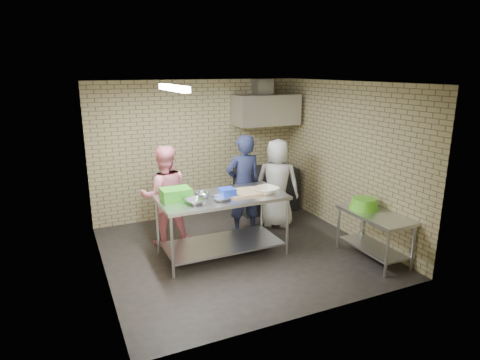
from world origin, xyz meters
name	(u,v)px	position (x,y,z in m)	size (l,w,h in m)	color
floor	(239,251)	(0.00, 0.00, 0.00)	(4.20, 4.20, 0.00)	black
ceiling	(239,82)	(0.00, 0.00, 2.70)	(4.20, 4.20, 0.00)	black
back_wall	(198,149)	(0.00, 2.00, 1.35)	(4.20, 0.06, 2.70)	tan
front_wall	(312,210)	(0.00, -2.00, 1.35)	(4.20, 0.06, 2.70)	tan
left_wall	(98,187)	(-2.10, 0.00, 1.35)	(0.06, 4.00, 2.70)	tan
right_wall	(348,159)	(2.10, 0.00, 1.35)	(0.06, 4.00, 2.70)	tan
prep_table	(222,225)	(-0.29, 0.02, 0.49)	(1.97, 0.98, 0.98)	silver
side_counter	(374,236)	(1.80, -1.10, 0.38)	(0.60, 1.20, 0.75)	silver
stove	(266,189)	(1.35, 1.65, 0.45)	(1.20, 0.70, 0.90)	black
range_hood	(266,110)	(1.35, 1.70, 2.10)	(1.30, 0.60, 0.60)	silver
hood_duct	(263,86)	(1.35, 1.85, 2.55)	(0.35, 0.30, 0.30)	#A5A8AD
wall_shelf	(274,117)	(1.65, 1.89, 1.92)	(0.80, 0.20, 0.04)	#3F2B19
fluorescent_fixture	(173,88)	(-1.00, 0.00, 2.64)	(0.10, 1.25, 0.08)	white
green_crate	(176,194)	(-0.99, 0.14, 1.07)	(0.44, 0.33, 0.17)	green
blue_tub	(227,193)	(-0.24, -0.08, 1.06)	(0.22, 0.22, 0.14)	blue
cutting_board	(243,192)	(0.06, 0.00, 1.00)	(0.60, 0.46, 0.03)	tan
mixing_bowl_a	(195,201)	(-0.79, -0.18, 1.02)	(0.31, 0.31, 0.08)	#B3B4BA
mixing_bowl_b	(203,195)	(-0.59, 0.07, 1.02)	(0.23, 0.23, 0.07)	#AEB1B5
mixing_bowl_c	(221,198)	(-0.39, -0.20, 1.02)	(0.28, 0.28, 0.07)	#B9BCC1
ceramic_bowl	(266,190)	(0.41, -0.13, 1.03)	(0.38, 0.38, 0.09)	beige
green_basin	(364,204)	(1.78, -0.85, 0.83)	(0.46, 0.46, 0.17)	#59C626
bottle_red	(264,112)	(1.40, 1.89, 2.03)	(0.07, 0.07, 0.18)	#B22619
bottle_green	(280,112)	(1.80, 1.89, 2.02)	(0.06, 0.06, 0.15)	green
man_navy	(244,185)	(0.41, 0.72, 0.90)	(0.66, 0.43, 1.80)	#141732
woman_pink	(165,196)	(-1.00, 0.83, 0.85)	(0.82, 0.64, 1.69)	pink
woman_white	(277,183)	(1.12, 0.77, 0.83)	(0.81, 0.53, 1.66)	silver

